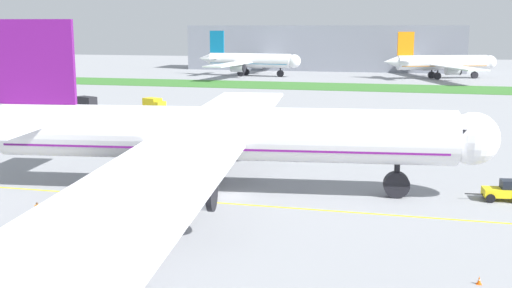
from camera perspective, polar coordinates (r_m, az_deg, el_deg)
name	(u,v)px	position (r m, az deg, el deg)	size (l,w,h in m)	color
ground_plane	(230,197)	(65.66, -2.41, -4.83)	(600.00, 600.00, 0.00)	gray
apron_taxi_line	(223,203)	(63.35, -3.06, -5.41)	(280.00, 0.36, 0.01)	yellow
grass_median_strip	(350,87)	(186.51, 8.56, 5.18)	(320.00, 24.00, 0.10)	#38722D
airliner_foreground	(214,135)	(66.48, -3.88, 0.85)	(58.19, 93.38, 18.31)	white
pushback_tug	(503,191)	(68.73, 21.59, -4.03)	(5.54, 2.69, 2.18)	yellow
ground_crew_wingwalker_port	(37,209)	(61.28, -19.34, -5.61)	(0.26, 0.57, 1.63)	black
traffic_cone_near_nose	(479,280)	(46.75, 19.70, -11.64)	(0.36, 0.36, 0.58)	#F2590C
service_truck_baggage_loader	(85,103)	(138.06, -15.36, 3.66)	(6.23, 4.33, 2.93)	black
service_truck_fuel_bowser	(154,105)	(131.02, -9.29, 3.55)	(5.28, 4.18, 2.99)	yellow
parked_airliner_far_left	(248,61)	(226.09, -0.70, 7.61)	(39.18, 60.14, 16.09)	white
parked_airliner_far_centre	(441,63)	(222.68, 16.50, 7.11)	(38.07, 59.49, 15.84)	white
terminal_building	(324,48)	(259.39, 6.22, 8.73)	(110.71, 20.00, 18.00)	gray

